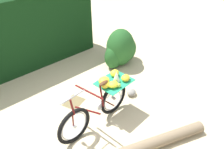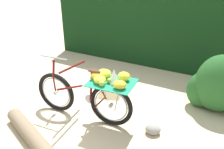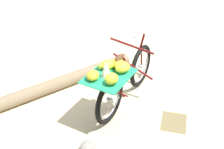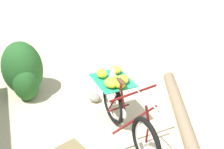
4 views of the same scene
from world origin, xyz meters
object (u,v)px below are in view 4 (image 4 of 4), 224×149
at_px(shrub_cluster, 22,71).
at_px(bicycle, 124,107).
at_px(fallen_log, 181,113).
at_px(path_stone, 95,98).

bearing_deg(shrub_cluster, bicycle, 16.15).
xyz_separation_m(bicycle, fallen_log, (0.30, 1.03, -0.41)).
distance_m(fallen_log, path_stone, 1.57).
xyz_separation_m(fallen_log, shrub_cluster, (-2.48, -1.66, 0.35)).
relative_size(fallen_log, shrub_cluster, 2.32).
height_order(fallen_log, path_stone, fallen_log).
bearing_deg(shrub_cluster, fallen_log, 33.76).
bearing_deg(shrub_cluster, path_stone, 36.68).
bearing_deg(path_stone, shrub_cluster, -143.32).
distance_m(shrub_cluster, path_stone, 1.47).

